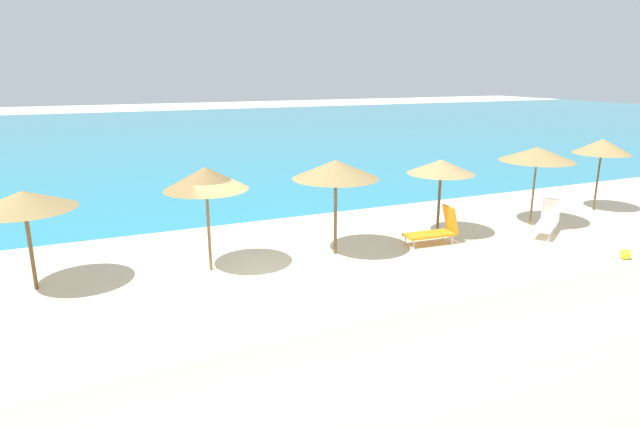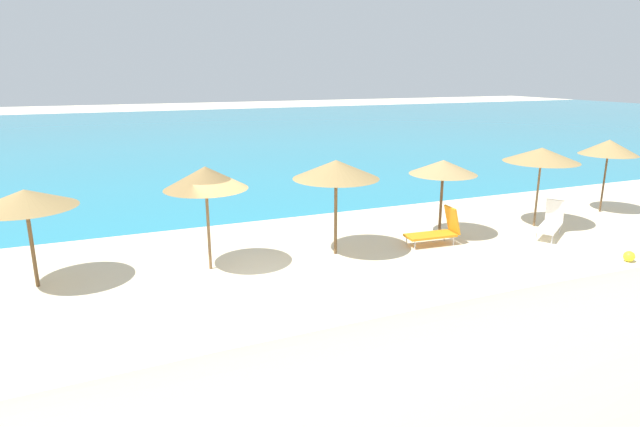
{
  "view_description": "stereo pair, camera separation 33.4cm",
  "coord_description": "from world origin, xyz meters",
  "px_view_note": "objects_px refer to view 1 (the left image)",
  "views": [
    {
      "loc": [
        -3.53,
        -12.41,
        5.27
      ],
      "look_at": [
        2.3,
        0.88,
        1.33
      ],
      "focal_mm": 29.58,
      "sensor_mm": 36.0,
      "label": 1
    },
    {
      "loc": [
        -3.22,
        -12.55,
        5.27
      ],
      "look_at": [
        2.3,
        0.88,
        1.33
      ],
      "focal_mm": 29.58,
      "sensor_mm": 36.0,
      "label": 2
    }
  ],
  "objects_px": {
    "lounge_chair_0": "(436,230)",
    "beach_ball": "(625,254)",
    "beach_umbrella_4": "(336,170)",
    "beach_umbrella_6": "(537,154)",
    "beach_umbrella_7": "(602,146)",
    "lounge_chair_1": "(547,221)",
    "beach_umbrella_5": "(441,167)",
    "beach_umbrella_2": "(23,201)",
    "beach_umbrella_3": "(206,178)"
  },
  "relations": [
    {
      "from": "beach_umbrella_5",
      "to": "lounge_chair_1",
      "type": "distance_m",
      "value": 4.11
    },
    {
      "from": "beach_umbrella_4",
      "to": "beach_umbrella_6",
      "type": "distance_m",
      "value": 7.64
    },
    {
      "from": "beach_umbrella_4",
      "to": "beach_umbrella_7",
      "type": "distance_m",
      "value": 11.46
    },
    {
      "from": "beach_umbrella_2",
      "to": "beach_umbrella_6",
      "type": "xyz_separation_m",
      "value": [
        15.61,
        -0.62,
        0.24
      ]
    },
    {
      "from": "lounge_chair_0",
      "to": "lounge_chair_1",
      "type": "height_order",
      "value": "lounge_chair_0"
    },
    {
      "from": "beach_umbrella_2",
      "to": "lounge_chair_1",
      "type": "xyz_separation_m",
      "value": [
        15.24,
        -1.69,
        -1.82
      ]
    },
    {
      "from": "lounge_chair_1",
      "to": "beach_ball",
      "type": "distance_m",
      "value": 2.76
    },
    {
      "from": "beach_umbrella_3",
      "to": "beach_umbrella_7",
      "type": "height_order",
      "value": "beach_umbrella_3"
    },
    {
      "from": "beach_umbrella_5",
      "to": "lounge_chair_0",
      "type": "relative_size",
      "value": 1.47
    },
    {
      "from": "beach_umbrella_6",
      "to": "beach_ball",
      "type": "distance_m",
      "value": 4.48
    },
    {
      "from": "beach_umbrella_7",
      "to": "beach_umbrella_6",
      "type": "bearing_deg",
      "value": -171.87
    },
    {
      "from": "beach_umbrella_2",
      "to": "beach_umbrella_5",
      "type": "distance_m",
      "value": 11.83
    },
    {
      "from": "beach_umbrella_7",
      "to": "lounge_chair_1",
      "type": "relative_size",
      "value": 1.69
    },
    {
      "from": "beach_ball",
      "to": "beach_umbrella_4",
      "type": "bearing_deg",
      "value": 152.96
    },
    {
      "from": "beach_umbrella_2",
      "to": "beach_umbrella_7",
      "type": "bearing_deg",
      "value": -0.22
    },
    {
      "from": "lounge_chair_0",
      "to": "beach_ball",
      "type": "distance_m",
      "value": 5.4
    },
    {
      "from": "beach_umbrella_3",
      "to": "beach_umbrella_5",
      "type": "distance_m",
      "value": 7.54
    },
    {
      "from": "beach_umbrella_5",
      "to": "beach_umbrella_7",
      "type": "distance_m",
      "value": 7.61
    },
    {
      "from": "beach_umbrella_6",
      "to": "lounge_chair_1",
      "type": "height_order",
      "value": "beach_umbrella_6"
    },
    {
      "from": "beach_umbrella_7",
      "to": "lounge_chair_1",
      "type": "distance_m",
      "value": 4.93
    },
    {
      "from": "beach_umbrella_6",
      "to": "beach_umbrella_7",
      "type": "height_order",
      "value": "beach_umbrella_7"
    },
    {
      "from": "beach_umbrella_2",
      "to": "beach_umbrella_5",
      "type": "relative_size",
      "value": 0.99
    },
    {
      "from": "beach_ball",
      "to": "lounge_chair_1",
      "type": "bearing_deg",
      "value": 94.34
    },
    {
      "from": "beach_umbrella_3",
      "to": "beach_umbrella_5",
      "type": "xyz_separation_m",
      "value": [
        7.54,
        0.08,
        -0.25
      ]
    },
    {
      "from": "beach_umbrella_2",
      "to": "beach_ball",
      "type": "xyz_separation_m",
      "value": [
        15.45,
        -4.43,
        -2.12
      ]
    },
    {
      "from": "lounge_chair_1",
      "to": "beach_umbrella_6",
      "type": "bearing_deg",
      "value": -52.77
    },
    {
      "from": "beach_umbrella_2",
      "to": "beach_ball",
      "type": "height_order",
      "value": "beach_umbrella_2"
    },
    {
      "from": "beach_umbrella_2",
      "to": "beach_umbrella_5",
      "type": "xyz_separation_m",
      "value": [
        11.82,
        -0.36,
        0.03
      ]
    },
    {
      "from": "lounge_chair_0",
      "to": "lounge_chair_1",
      "type": "distance_m",
      "value": 4.03
    },
    {
      "from": "beach_umbrella_4",
      "to": "lounge_chair_0",
      "type": "height_order",
      "value": "beach_umbrella_4"
    },
    {
      "from": "beach_umbrella_2",
      "to": "beach_umbrella_7",
      "type": "height_order",
      "value": "beach_umbrella_7"
    },
    {
      "from": "beach_umbrella_3",
      "to": "beach_umbrella_4",
      "type": "height_order",
      "value": "beach_umbrella_3"
    },
    {
      "from": "beach_umbrella_2",
      "to": "beach_umbrella_4",
      "type": "height_order",
      "value": "beach_umbrella_4"
    },
    {
      "from": "beach_umbrella_3",
      "to": "beach_umbrella_2",
      "type": "bearing_deg",
      "value": 174.19
    },
    {
      "from": "beach_umbrella_5",
      "to": "beach_umbrella_7",
      "type": "height_order",
      "value": "beach_umbrella_7"
    },
    {
      "from": "beach_umbrella_2",
      "to": "beach_umbrella_3",
      "type": "distance_m",
      "value": 4.32
    },
    {
      "from": "beach_umbrella_2",
      "to": "beach_ball",
      "type": "relative_size",
      "value": 8.08
    },
    {
      "from": "lounge_chair_0",
      "to": "beach_ball",
      "type": "xyz_separation_m",
      "value": [
        4.18,
        -3.41,
        -0.3
      ]
    },
    {
      "from": "beach_umbrella_4",
      "to": "lounge_chair_1",
      "type": "distance_m",
      "value": 7.64
    },
    {
      "from": "beach_umbrella_7",
      "to": "lounge_chair_0",
      "type": "bearing_deg",
      "value": -173.39
    },
    {
      "from": "beach_umbrella_4",
      "to": "beach_umbrella_3",
      "type": "bearing_deg",
      "value": 177.31
    },
    {
      "from": "beach_umbrella_3",
      "to": "beach_umbrella_6",
      "type": "distance_m",
      "value": 11.32
    },
    {
      "from": "beach_umbrella_4",
      "to": "beach_umbrella_6",
      "type": "relative_size",
      "value": 1.02
    },
    {
      "from": "beach_umbrella_5",
      "to": "beach_umbrella_7",
      "type": "bearing_deg",
      "value": 2.15
    },
    {
      "from": "beach_umbrella_4",
      "to": "beach_umbrella_5",
      "type": "bearing_deg",
      "value": 3.71
    },
    {
      "from": "beach_umbrella_2",
      "to": "beach_umbrella_4",
      "type": "distance_m",
      "value": 8.0
    },
    {
      "from": "beach_umbrella_3",
      "to": "beach_umbrella_7",
      "type": "distance_m",
      "value": 15.14
    },
    {
      "from": "beach_umbrella_3",
      "to": "lounge_chair_1",
      "type": "relative_size",
      "value": 1.74
    },
    {
      "from": "beach_umbrella_2",
      "to": "lounge_chair_1",
      "type": "distance_m",
      "value": 15.44
    },
    {
      "from": "beach_umbrella_2",
      "to": "lounge_chair_0",
      "type": "height_order",
      "value": "beach_umbrella_2"
    }
  ]
}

